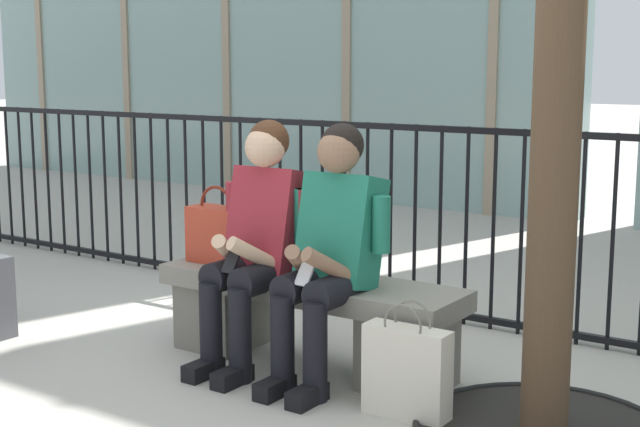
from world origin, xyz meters
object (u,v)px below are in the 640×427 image
(seated_person_with_phone, at_px, (257,236))
(seated_person_companion, at_px, (330,246))
(stone_bench, at_px, (309,312))
(shopping_bag, at_px, (407,371))
(handbag_on_bench, at_px, (217,233))

(seated_person_with_phone, height_order, seated_person_companion, same)
(stone_bench, height_order, shopping_bag, shopping_bag)
(stone_bench, bearing_deg, seated_person_with_phone, -149.03)
(stone_bench, relative_size, seated_person_with_phone, 1.32)
(seated_person_with_phone, xyz_separation_m, handbag_on_bench, (-0.37, 0.12, -0.05))
(seated_person_with_phone, bearing_deg, handbag_on_bench, 162.02)
(stone_bench, bearing_deg, shopping_bag, -23.32)
(seated_person_with_phone, bearing_deg, seated_person_companion, 0.00)
(seated_person_with_phone, relative_size, shopping_bag, 2.41)
(stone_bench, distance_m, seated_person_with_phone, 0.45)
(seated_person_companion, bearing_deg, shopping_bag, -19.85)
(seated_person_companion, distance_m, shopping_bag, 0.71)
(shopping_bag, bearing_deg, stone_bench, 156.68)
(stone_bench, relative_size, shopping_bag, 3.18)
(seated_person_companion, bearing_deg, stone_bench, 149.03)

